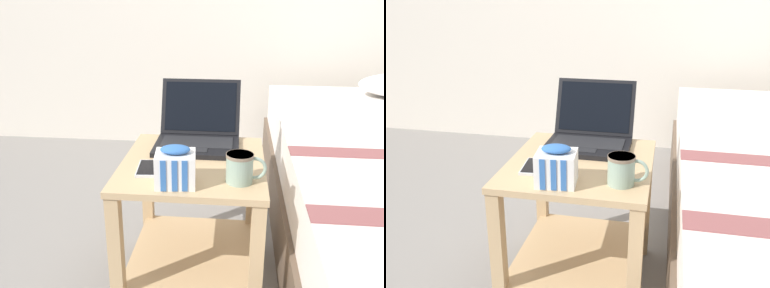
{
  "view_description": "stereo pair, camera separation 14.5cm",
  "coord_description": "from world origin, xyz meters",
  "views": [
    {
      "loc": [
        0.14,
        -1.4,
        1.09
      ],
      "look_at": [
        0.0,
        -0.04,
        0.59
      ],
      "focal_mm": 40.0,
      "sensor_mm": 36.0,
      "label": 1
    },
    {
      "loc": [
        0.29,
        -1.37,
        1.09
      ],
      "look_at": [
        0.0,
        -0.04,
        0.59
      ],
      "focal_mm": 40.0,
      "sensor_mm": 36.0,
      "label": 2
    }
  ],
  "objects": [
    {
      "name": "ground_plane",
      "position": [
        0.0,
        0.0,
        0.0
      ],
      "size": [
        8.0,
        8.0,
        0.0
      ],
      "primitive_type": "plane",
      "color": "gray"
    },
    {
      "name": "bedside_table",
      "position": [
        0.0,
        0.0,
        0.33
      ],
      "size": [
        0.5,
        0.56,
        0.51
      ],
      "color": "tan",
      "rests_on": "ground_plane"
    },
    {
      "name": "laptop",
      "position": [
        -0.0,
        0.18,
        0.56
      ],
      "size": [
        0.32,
        0.32,
        0.23
      ],
      "color": "black",
      "rests_on": "bedside_table"
    },
    {
      "name": "mug_front_left",
      "position": [
        0.17,
        -0.16,
        0.57
      ],
      "size": [
        0.13,
        0.09,
        0.1
      ],
      "color": "#8CA593",
      "rests_on": "bedside_table"
    },
    {
      "name": "snack_bag",
      "position": [
        -0.04,
        -0.19,
        0.57
      ],
      "size": [
        0.13,
        0.12,
        0.13
      ],
      "color": "white",
      "rests_on": "bedside_table"
    },
    {
      "name": "cell_phone",
      "position": [
        -0.14,
        -0.09,
        0.52
      ],
      "size": [
        0.09,
        0.14,
        0.01
      ],
      "color": "#B7BABC",
      "rests_on": "bedside_table"
    }
  ]
}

